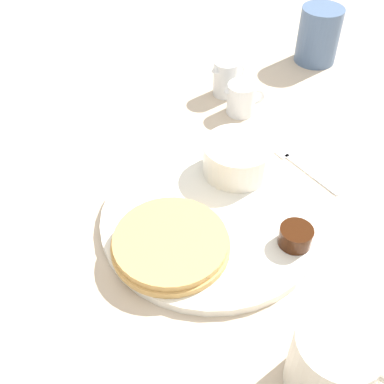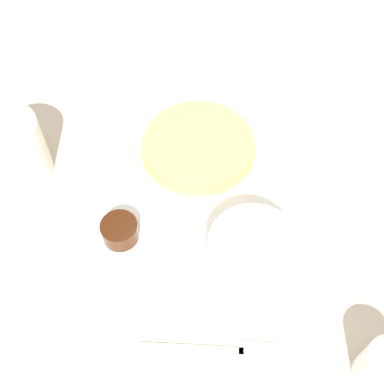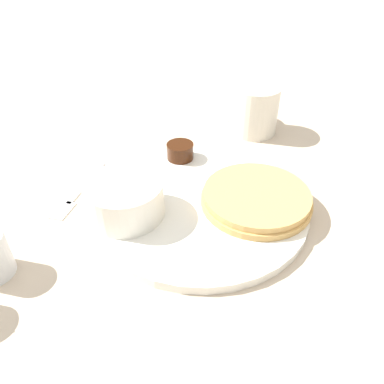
{
  "view_description": "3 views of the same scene",
  "coord_description": "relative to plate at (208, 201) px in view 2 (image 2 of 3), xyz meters",
  "views": [
    {
      "loc": [
        -0.0,
        0.42,
        0.47
      ],
      "look_at": [
        0.02,
        -0.0,
        0.05
      ],
      "focal_mm": 45.0,
      "sensor_mm": 36.0,
      "label": 1
    },
    {
      "loc": [
        -0.25,
        -0.19,
        0.48
      ],
      "look_at": [
        -0.01,
        0.02,
        0.02
      ],
      "focal_mm": 45.0,
      "sensor_mm": 36.0,
      "label": 2
    },
    {
      "loc": [
        0.31,
        -0.23,
        0.32
      ],
      "look_at": [
        -0.01,
        -0.01,
        0.03
      ],
      "focal_mm": 35.0,
      "sensor_mm": 36.0,
      "label": 3
    }
  ],
  "objects": [
    {
      "name": "ground_plane",
      "position": [
        0.0,
        0.0,
        -0.01
      ],
      "size": [
        4.0,
        4.0,
        0.0
      ],
      "primitive_type": "plane",
      "color": "#C6B299"
    },
    {
      "name": "plate",
      "position": [
        0.0,
        0.0,
        0.0
      ],
      "size": [
        0.28,
        0.28,
        0.01
      ],
      "color": "white",
      "rests_on": "ground_plane"
    },
    {
      "name": "pancake_stack",
      "position": [
        0.05,
        0.06,
        0.01
      ],
      "size": [
        0.14,
        0.14,
        0.02
      ],
      "color": "tan",
      "rests_on": "plate"
    },
    {
      "name": "bowl",
      "position": [
        -0.03,
        -0.09,
        0.03
      ],
      "size": [
        0.1,
        0.1,
        0.05
      ],
      "color": "white",
      "rests_on": "plate"
    },
    {
      "name": "syrup_cup",
      "position": [
        -0.1,
        0.04,
        0.02
      ],
      "size": [
        0.04,
        0.04,
        0.02
      ],
      "color": "#38190A",
      "rests_on": "plate"
    },
    {
      "name": "butter_ramekin",
      "position": [
        -0.06,
        -0.1,
        0.02
      ],
      "size": [
        0.04,
        0.04,
        0.04
      ],
      "color": "white",
      "rests_on": "plate"
    },
    {
      "name": "coffee_mug",
      "position": [
        -0.12,
        0.21,
        0.04
      ],
      "size": [
        0.1,
        0.08,
        0.08
      ],
      "color": "silver",
      "rests_on": "ground_plane"
    },
    {
      "name": "creamer_pitcher_near",
      "position": [
        -0.04,
        -0.25,
        0.02
      ],
      "size": [
        0.07,
        0.05,
        0.05
      ],
      "color": "white",
      "rests_on": "ground_plane"
    },
    {
      "name": "fork",
      "position": [
        -0.12,
        -0.12,
        -0.0
      ],
      "size": [
        0.1,
        0.12,
        0.0
      ],
      "color": "silver",
      "rests_on": "ground_plane"
    }
  ]
}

